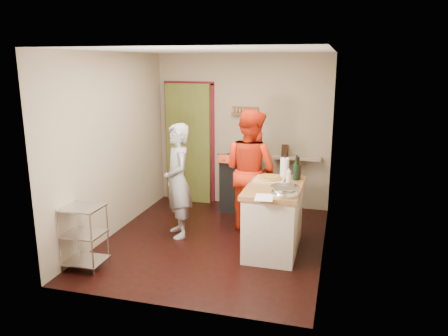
{
  "coord_description": "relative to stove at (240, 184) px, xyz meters",
  "views": [
    {
      "loc": [
        1.65,
        -5.49,
        2.47
      ],
      "look_at": [
        0.15,
        0.0,
        1.07
      ],
      "focal_mm": 35.0,
      "sensor_mm": 36.0,
      "label": 1
    }
  ],
  "objects": [
    {
      "name": "floor",
      "position": [
        -0.05,
        -1.42,
        -0.45
      ],
      "size": [
        3.5,
        3.5,
        0.0
      ],
      "primitive_type": "plane",
      "color": "black",
      "rests_on": "ground"
    },
    {
      "name": "back_wall",
      "position": [
        -0.69,
        0.36,
        0.68
      ],
      "size": [
        3.0,
        0.44,
        2.6
      ],
      "color": "gray",
      "rests_on": "ground"
    },
    {
      "name": "left_wall",
      "position": [
        -1.55,
        -1.42,
        0.85
      ],
      "size": [
        0.04,
        3.5,
        2.6
      ],
      "primitive_type": "cube",
      "color": "gray",
      "rests_on": "ground"
    },
    {
      "name": "right_wall",
      "position": [
        1.45,
        -1.42,
        0.85
      ],
      "size": [
        0.04,
        3.5,
        2.6
      ],
      "primitive_type": "cube",
      "color": "gray",
      "rests_on": "ground"
    },
    {
      "name": "ceiling",
      "position": [
        -0.05,
        -1.42,
        2.16
      ],
      "size": [
        3.0,
        3.5,
        0.02
      ],
      "primitive_type": "cube",
      "color": "white",
      "rests_on": "back_wall"
    },
    {
      "name": "stove",
      "position": [
        0.0,
        0.0,
        0.0
      ],
      "size": [
        0.6,
        0.63,
        1.0
      ],
      "color": "black",
      "rests_on": "ground"
    },
    {
      "name": "wire_shelving",
      "position": [
        -1.33,
        -2.62,
        -0.01
      ],
      "size": [
        0.48,
        0.4,
        0.8
      ],
      "color": "silver",
      "rests_on": "ground"
    },
    {
      "name": "island",
      "position": [
        0.81,
        -1.49,
        0.03
      ],
      "size": [
        0.71,
        1.32,
        1.21
      ],
      "color": "beige",
      "rests_on": "ground"
    },
    {
      "name": "person_stripe",
      "position": [
        -0.6,
        -1.35,
        0.37
      ],
      "size": [
        0.66,
        0.71,
        1.63
      ],
      "primitive_type": "imported",
      "rotation": [
        0.0,
        0.0,
        -0.97
      ],
      "color": "silver",
      "rests_on": "ground"
    },
    {
      "name": "person_red",
      "position": [
        0.33,
        -0.8,
        0.45
      ],
      "size": [
        1.1,
        1.02,
        1.81
      ],
      "primitive_type": "imported",
      "rotation": [
        0.0,
        0.0,
        2.64
      ],
      "color": "red",
      "rests_on": "ground"
    }
  ]
}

